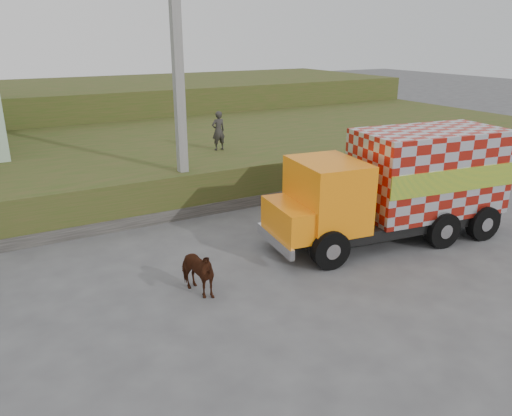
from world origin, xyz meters
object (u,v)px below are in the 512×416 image
cargo_truck (400,185)px  cow (195,272)px  utility_pole (179,95)px  pedestrian (218,131)px

cargo_truck → cow: cargo_truck is taller
utility_pole → cow: (-1.92, -5.56, -3.48)m
cargo_truck → cow: bearing=-170.3°
cargo_truck → cow: 6.84m
utility_pole → cargo_truck: bearing=-47.5°
pedestrian → utility_pole: bearing=41.0°
utility_pole → cow: utility_pole is taller
cow → pedestrian: pedestrian is taller
utility_pole → cow: bearing=-109.0°
cow → utility_pole: bearing=56.1°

